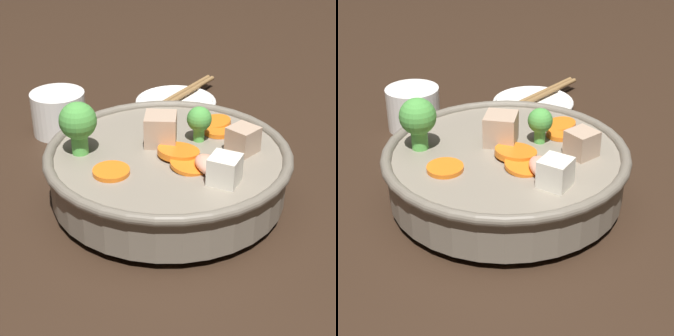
{
  "view_description": "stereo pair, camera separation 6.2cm",
  "coord_description": "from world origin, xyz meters",
  "views": [
    {
      "loc": [
        0.25,
        -0.48,
        0.35
      ],
      "look_at": [
        0.0,
        0.0,
        0.04
      ],
      "focal_mm": 60.0,
      "sensor_mm": 36.0,
      "label": 1
    },
    {
      "loc": [
        0.3,
        -0.45,
        0.35
      ],
      "look_at": [
        0.0,
        0.0,
        0.04
      ],
      "focal_mm": 60.0,
      "sensor_mm": 36.0,
      "label": 2
    }
  ],
  "objects": [
    {
      "name": "ground_plane",
      "position": [
        0.0,
        0.0,
        0.0
      ],
      "size": [
        3.0,
        3.0,
        0.0
      ],
      "primitive_type": "plane",
      "color": "black"
    },
    {
      "name": "stirfry_bowl",
      "position": [
        -0.0,
        -0.0,
        0.04
      ],
      "size": [
        0.27,
        0.27,
        0.12
      ],
      "color": "slate",
      "rests_on": "ground_plane"
    },
    {
      "name": "side_saucer",
      "position": [
        -0.11,
        0.23,
        0.01
      ],
      "size": [
        0.12,
        0.12,
        0.01
      ],
      "color": "white",
      "rests_on": "ground_plane"
    },
    {
      "name": "tea_cup",
      "position": [
        -0.21,
        0.08,
        0.03
      ],
      "size": [
        0.07,
        0.07,
        0.06
      ],
      "color": "white",
      "rests_on": "ground_plane"
    },
    {
      "name": "chopsticks_pair",
      "position": [
        -0.11,
        0.23,
        0.02
      ],
      "size": [
        0.04,
        0.21,
        0.01
      ],
      "color": "olive",
      "rests_on": "side_saucer"
    }
  ]
}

